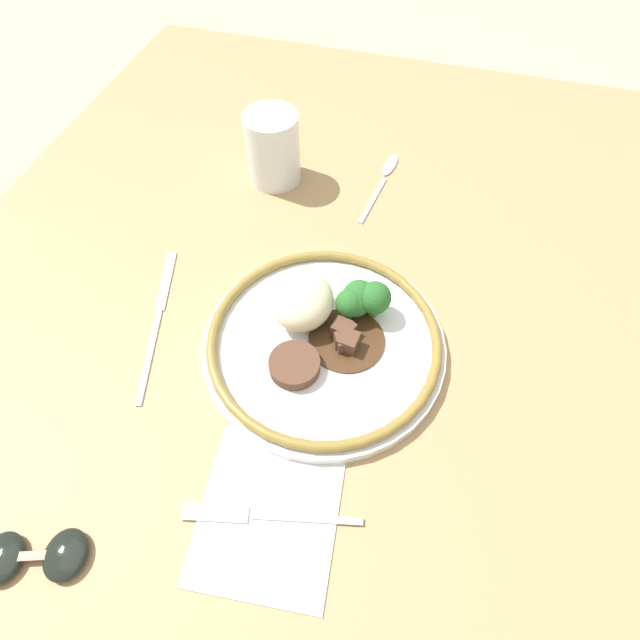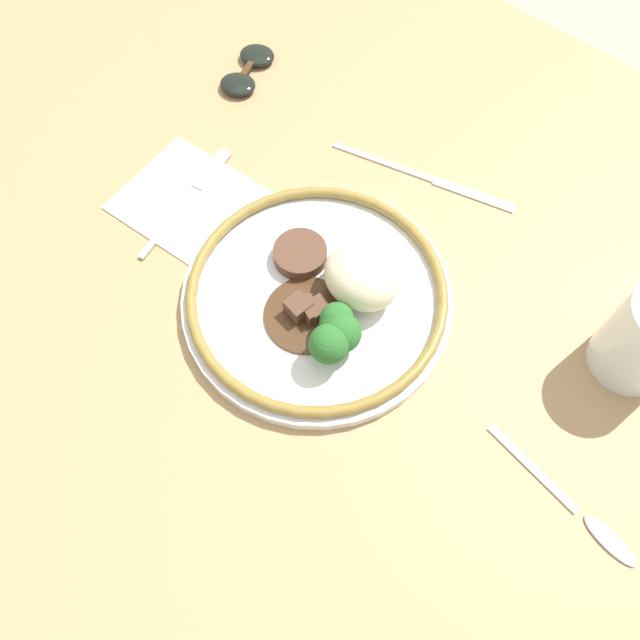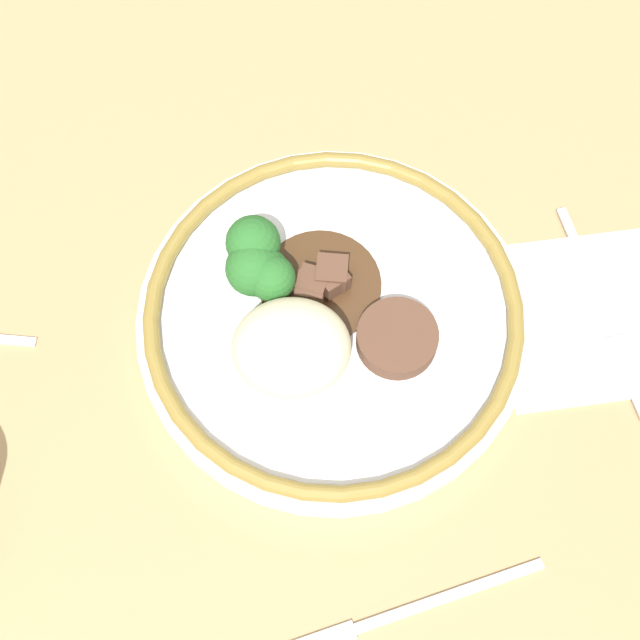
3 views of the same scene
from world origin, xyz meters
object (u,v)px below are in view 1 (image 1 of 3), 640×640
(plate, at_px, (325,332))
(spoon, at_px, (387,174))
(juice_glass, at_px, (273,152))
(sunglasses, at_px, (34,557))
(knife, at_px, (159,315))
(fork, at_px, (254,515))

(plate, height_order, spoon, plate)
(juice_glass, relative_size, spoon, 0.62)
(plate, xyz_separation_m, sunglasses, (-0.31, 0.20, -0.01))
(plate, xyz_separation_m, knife, (-0.02, 0.21, -0.02))
(juice_glass, bearing_deg, plate, -150.19)
(knife, bearing_deg, spoon, -48.70)
(sunglasses, bearing_deg, knife, -15.37)
(plate, distance_m, fork, 0.22)
(fork, bearing_deg, spoon, -105.07)
(sunglasses, bearing_deg, juice_glass, -22.52)
(juice_glass, height_order, spoon, juice_glass)
(fork, height_order, sunglasses, sunglasses)
(spoon, bearing_deg, sunglasses, 169.67)
(juice_glass, bearing_deg, sunglasses, 176.19)
(plate, bearing_deg, fork, 176.81)
(knife, relative_size, spoon, 1.32)
(juice_glass, relative_size, sunglasses, 0.97)
(knife, bearing_deg, plate, -100.55)
(knife, bearing_deg, juice_glass, -26.77)
(fork, relative_size, knife, 0.78)
(juice_glass, distance_m, knife, 0.30)
(plate, distance_m, sunglasses, 0.36)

